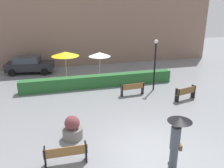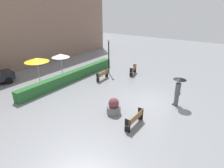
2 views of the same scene
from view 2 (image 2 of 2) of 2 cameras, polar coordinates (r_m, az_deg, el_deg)
ground_plane at (r=15.04m, az=12.06°, el=-5.34°), size 60.00×60.00×0.00m
bench_back_row at (r=18.92m, az=-2.84°, el=2.86°), size 1.73×0.43×0.87m
bench_near_left at (r=11.86m, az=6.94°, el=-10.37°), size 1.74×0.40×0.85m
bench_far_right at (r=20.50m, az=6.49°, el=4.36°), size 1.63×0.69×0.91m
pedestrian_with_umbrella at (r=14.50m, az=19.38°, el=-1.22°), size 0.92×0.92×2.19m
planter_pot at (r=13.03m, az=0.52°, el=-6.95°), size 0.97×0.97×1.16m
lamp_post at (r=20.20m, az=-1.00°, el=9.49°), size 0.28×0.28×3.77m
patio_umbrella_yellow at (r=18.73m, az=-21.81°, el=6.80°), size 2.21×2.21×2.50m
patio_umbrella_white at (r=20.44m, az=-15.29°, el=8.28°), size 1.86×1.86×2.31m
hedge_strip at (r=19.10m, az=-11.88°, el=2.38°), size 11.82×0.70×0.94m
building_facade at (r=24.38m, az=-25.17°, el=14.44°), size 28.00×1.20×8.60m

